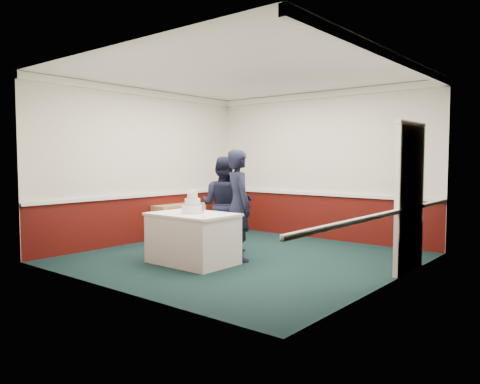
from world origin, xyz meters
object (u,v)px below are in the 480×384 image
Objects in this scene: person_woman at (239,205)px; wedding_cake at (193,206)px; cake_knife at (182,214)px; sideboard at (179,221)px; person_man at (223,205)px; cake_table at (193,238)px; champagne_flute at (203,208)px.

wedding_cake is at bearing 87.79° from person_woman.
wedding_cake reaches higher than cake_knife.
sideboard is 0.71× the size of person_man.
wedding_cake is (0.00, 0.00, 0.50)m from cake_table.
person_woman is at bearing 136.00° from person_man.
cake_knife is at bearing 92.95° from person_woman.
person_woman is at bearing 56.68° from wedding_cake.
cake_knife reaches higher than sideboard.
person_man is at bearing 101.69° from cake_table.
cake_table is (1.93, -1.53, 0.05)m from sideboard.
sideboard is 0.67× the size of person_woman.
wedding_cake is at bearing 150.75° from champagne_flute.
person_woman reaches higher than cake_table.
person_woman is at bearing 56.68° from cake_table.
champagne_flute is at bearing -29.25° from cake_table.
cake_table is 0.44m from cake_knife.
sideboard is 5.85× the size of champagne_flute.
champagne_flute is 0.92m from person_woman.
person_woman is (0.42, 0.63, 0.49)m from cake_table.
cake_table is 3.63× the size of wedding_cake.
person_man is (-0.20, 0.95, -0.06)m from wedding_cake.
cake_knife reaches higher than cake_table.
wedding_cake is at bearing -38.42° from sideboard.
person_man is 0.94× the size of person_woman.
champagne_flute reaches higher than sideboard.
sideboard is 3.30× the size of wedding_cake.
champagne_flute is 1.41m from person_man.
person_man is (-0.20, 0.95, 0.44)m from cake_table.
person_man reaches higher than champagne_flute.
person_man is at bearing 119.58° from champagne_flute.
champagne_flute is (0.50, -0.28, 0.03)m from wedding_cake.
cake_knife is (-0.03, -0.20, 0.39)m from cake_table.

